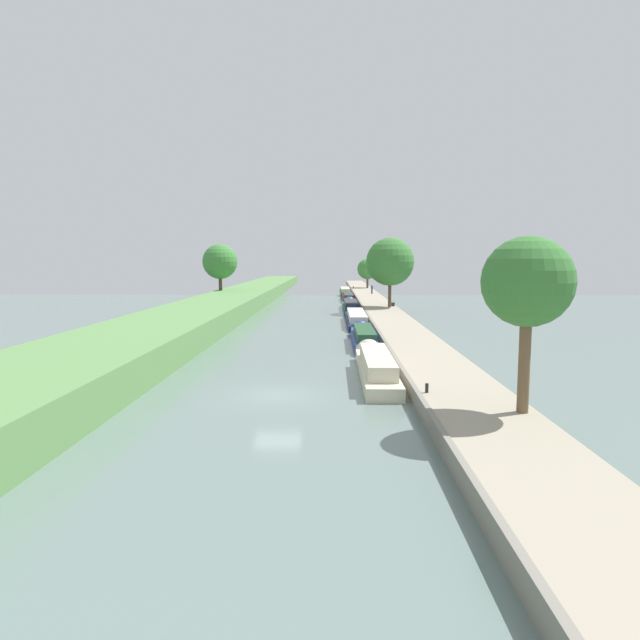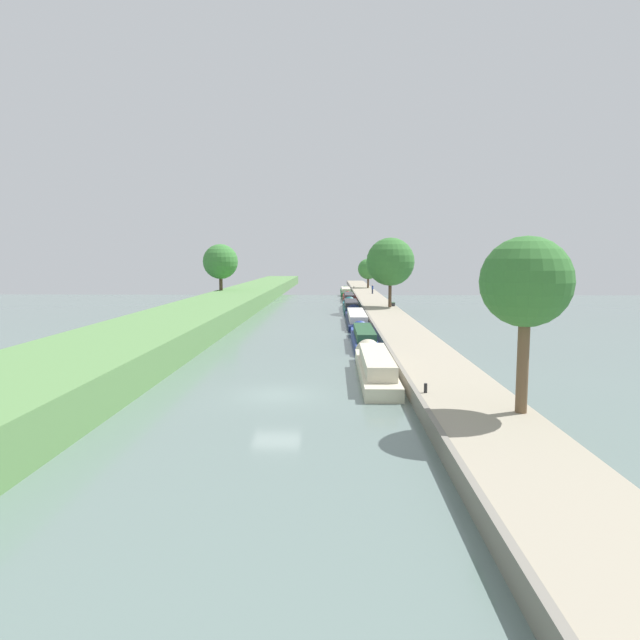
{
  "view_description": "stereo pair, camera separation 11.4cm",
  "coord_description": "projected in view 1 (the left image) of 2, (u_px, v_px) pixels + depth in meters",
  "views": [
    {
      "loc": [
        2.87,
        -28.37,
        7.18
      ],
      "look_at": [
        1.67,
        26.66,
        1.0
      ],
      "focal_mm": 30.91,
      "sensor_mm": 36.0,
      "label": 1
    },
    {
      "loc": [
        2.99,
        -28.37,
        7.18
      ],
      "look_at": [
        1.67,
        26.66,
        1.0
      ],
      "focal_mm": 30.91,
      "sensor_mm": 36.0,
      "label": 2
    }
  ],
  "objects": [
    {
      "name": "ground_plane",
      "position": [
        277.0,
        395.0,
        29.05
      ],
      "size": [
        160.0,
        160.0,
        0.0
      ],
      "primitive_type": "plane",
      "color": "slate"
    },
    {
      "name": "left_grassy_bank",
      "position": [
        63.0,
        374.0,
        29.18
      ],
      "size": [
        8.54,
        260.0,
        2.11
      ],
      "color": "#5B894C",
      "rests_on": "ground_plane"
    },
    {
      "name": "right_towpath",
      "position": [
        455.0,
        388.0,
        28.8
      ],
      "size": [
        4.42,
        260.0,
        0.81
      ],
      "color": "#9E937F",
      "rests_on": "ground_plane"
    },
    {
      "name": "stone_quay",
      "position": [
        410.0,
        388.0,
        28.85
      ],
      "size": [
        0.25,
        260.0,
        0.86
      ],
      "color": "gray",
      "rests_on": "ground_plane"
    },
    {
      "name": "narrowboat_cream",
      "position": [
        375.0,
        365.0,
        33.79
      ],
      "size": [
        1.97,
        13.22,
        2.14
      ],
      "color": "beige",
      "rests_on": "ground_plane"
    },
    {
      "name": "narrowboat_blue",
      "position": [
        364.0,
        336.0,
        46.68
      ],
      "size": [
        1.82,
        12.59,
        1.94
      ],
      "color": "#283D93",
      "rests_on": "ground_plane"
    },
    {
      "name": "narrowboat_navy",
      "position": [
        356.0,
        318.0,
        61.91
      ],
      "size": [
        2.18,
        16.93,
        2.07
      ],
      "color": "#141E42",
      "rests_on": "ground_plane"
    },
    {
      "name": "narrowboat_teal",
      "position": [
        350.0,
        305.0,
        78.25
      ],
      "size": [
        2.11,
        14.62,
        2.0
      ],
      "color": "#195B60",
      "rests_on": "ground_plane"
    },
    {
      "name": "narrowboat_red",
      "position": [
        348.0,
        297.0,
        94.46
      ],
      "size": [
        1.8,
        15.64,
        1.85
      ],
      "color": "maroon",
      "rests_on": "ground_plane"
    },
    {
      "name": "narrowboat_green",
      "position": [
        345.0,
        291.0,
        110.37
      ],
      "size": [
        2.0,
        15.54,
        1.98
      ],
      "color": "#1E6033",
      "rests_on": "ground_plane"
    },
    {
      "name": "tree_rightbank_near",
      "position": [
        528.0,
        283.0,
        22.29
      ],
      "size": [
        3.7,
        3.7,
        7.28
      ],
      "color": "brown",
      "rests_on": "right_towpath"
    },
    {
      "name": "tree_rightbank_midnear",
      "position": [
        390.0,
        262.0,
        71.62
      ],
      "size": [
        6.26,
        6.26,
        9.05
      ],
      "color": "brown",
      "rests_on": "right_towpath"
    },
    {
      "name": "tree_rightbank_midfar",
      "position": [
        368.0,
        269.0,
        119.24
      ],
      "size": [
        4.45,
        4.45,
        6.31
      ],
      "color": "brown",
      "rests_on": "right_towpath"
    },
    {
      "name": "tree_leftbank_downstream",
      "position": [
        220.0,
        262.0,
        87.33
      ],
      "size": [
        5.53,
        5.53,
        7.32
      ],
      "color": "#4C3828",
      "rests_on": "left_grassy_bank"
    },
    {
      "name": "person_walking",
      "position": [
        372.0,
        289.0,
        99.39
      ],
      "size": [
        0.34,
        0.34,
        1.66
      ],
      "color": "#282D42",
      "rests_on": "right_towpath"
    },
    {
      "name": "mooring_bollard_near",
      "position": [
        427.0,
        388.0,
        26.21
      ],
      "size": [
        0.16,
        0.16,
        0.45
      ],
      "color": "black",
      "rests_on": "right_towpath"
    },
    {
      "name": "mooring_bollard_far",
      "position": [
        353.0,
        287.0,
        117.39
      ],
      "size": [
        0.16,
        0.16,
        0.45
      ],
      "color": "black",
      "rests_on": "right_towpath"
    },
    {
      "name": "park_bench",
      "position": [
        393.0,
        303.0,
        74.11
      ],
      "size": [
        0.44,
        1.5,
        0.47
      ],
      "color": "#333338",
      "rests_on": "right_towpath"
    }
  ]
}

